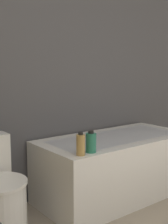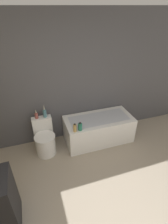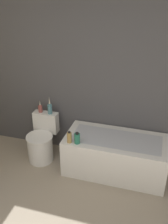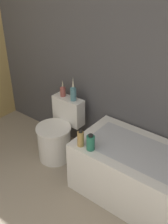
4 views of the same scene
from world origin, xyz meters
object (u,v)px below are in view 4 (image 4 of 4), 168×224
(bathtub, at_px, (148,179))
(shampoo_bottle_short, at_px, (91,143))
(shampoo_bottle_tall, at_px, (81,139))
(vase_silver, at_px, (73,93))
(toilet, at_px, (58,135))
(vase_gold, at_px, (63,91))

(bathtub, xyz_separation_m, shampoo_bottle_short, (-0.50, -0.26, 0.35))
(shampoo_bottle_tall, bearing_deg, vase_silver, 135.66)
(toilet, xyz_separation_m, vase_silver, (0.08, 0.21, 0.51))
(toilet, distance_m, vase_gold, 0.53)
(bathtub, bearing_deg, shampoo_bottle_short, -152.75)
(bathtub, xyz_separation_m, vase_gold, (-1.24, 0.20, 0.48))
(toilet, distance_m, shampoo_bottle_short, 0.79)
(toilet, bearing_deg, bathtub, 0.50)
(shampoo_bottle_tall, xyz_separation_m, shampoo_bottle_short, (0.11, 0.01, -0.00))
(shampoo_bottle_short, bearing_deg, shampoo_bottle_tall, -172.87)
(bathtub, distance_m, vase_silver, 1.21)
(bathtub, bearing_deg, toilet, -179.50)
(bathtub, bearing_deg, shampoo_bottle_tall, -155.97)
(bathtub, distance_m, shampoo_bottle_short, 0.66)
(toilet, xyz_separation_m, shampoo_bottle_tall, (0.56, -0.26, 0.35))
(vase_silver, relative_size, shampoo_bottle_short, 1.70)
(vase_gold, relative_size, shampoo_bottle_tall, 1.17)
(vase_silver, relative_size, shampoo_bottle_tall, 1.63)
(toilet, height_order, vase_gold, vase_gold)
(vase_gold, bearing_deg, shampoo_bottle_short, -31.54)
(vase_gold, xyz_separation_m, shampoo_bottle_tall, (0.64, -0.47, -0.13))
(bathtub, bearing_deg, vase_silver, 169.58)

